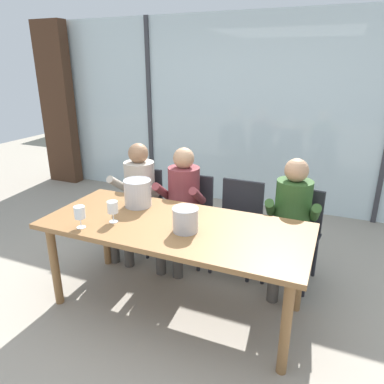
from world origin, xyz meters
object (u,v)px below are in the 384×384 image
object	(u,v)px
chair_right_of_center	(296,228)
ice_bucket_secondary	(185,219)
chair_near_curtain	(141,203)
chair_center	(239,218)
person_maroon_top	(181,199)
wine_glass_near_bucket	(113,208)
chair_left_of_center	(190,211)
wine_glass_by_left_taster	(80,213)
person_olive_shirt	(292,217)
person_beige_jumper	(136,192)
dining_table	(175,233)
ice_bucket_primary	(138,193)

from	to	relation	value
chair_right_of_center	ice_bucket_secondary	distance (m)	1.24
chair_near_curtain	chair_center	distance (m)	1.12
person_maroon_top	wine_glass_near_bucket	xyz separation A→B (m)	(-0.19, -0.88, 0.21)
chair_left_of_center	ice_bucket_secondary	bearing A→B (deg)	-71.59
ice_bucket_secondary	chair_left_of_center	bearing A→B (deg)	111.19
person_maroon_top	wine_glass_by_left_taster	xyz separation A→B (m)	(-0.36, -1.07, 0.22)
chair_near_curtain	chair_right_of_center	distance (m)	1.67
chair_right_of_center	person_olive_shirt	bearing A→B (deg)	-94.01
chair_near_curtain	person_olive_shirt	xyz separation A→B (m)	(1.64, -0.14, 0.17)
person_beige_jumper	wine_glass_by_left_taster	size ratio (longest dim) A/B	6.84
dining_table	person_maroon_top	bearing A→B (deg)	110.89
chair_near_curtain	person_beige_jumper	size ratio (longest dim) A/B	0.73
chair_near_curtain	person_maroon_top	xyz separation A→B (m)	(0.56, -0.14, 0.17)
wine_glass_by_left_taster	ice_bucket_secondary	bearing A→B (deg)	18.74
dining_table	ice_bucket_secondary	bearing A→B (deg)	-31.83
wine_glass_by_left_taster	wine_glass_near_bucket	world-z (taller)	same
chair_center	wine_glass_near_bucket	world-z (taller)	wine_glass_near_bucket
dining_table	wine_glass_by_left_taster	distance (m)	0.75
dining_table	ice_bucket_primary	distance (m)	0.55
person_beige_jumper	chair_right_of_center	bearing A→B (deg)	6.84
chair_right_of_center	person_olive_shirt	distance (m)	0.23
person_olive_shirt	wine_glass_near_bucket	bearing A→B (deg)	-150.75
dining_table	wine_glass_by_left_taster	xyz separation A→B (m)	(-0.63, -0.34, 0.20)
ice_bucket_secondary	ice_bucket_primary	bearing A→B (deg)	153.16
dining_table	wine_glass_by_left_taster	world-z (taller)	wine_glass_by_left_taster
chair_left_of_center	ice_bucket_primary	world-z (taller)	ice_bucket_primary
chair_left_of_center	chair_center	bearing A→B (deg)	-0.87
chair_right_of_center	wine_glass_near_bucket	bearing A→B (deg)	-133.80
dining_table	person_olive_shirt	bearing A→B (deg)	42.11
person_olive_shirt	wine_glass_by_left_taster	world-z (taller)	person_olive_shirt
person_beige_jumper	wine_glass_near_bucket	bearing A→B (deg)	-67.36
person_olive_shirt	dining_table	bearing A→B (deg)	-143.41
chair_right_of_center	wine_glass_by_left_taster	distance (m)	1.94
chair_near_curtain	ice_bucket_primary	world-z (taller)	ice_bucket_primary
chair_center	wine_glass_by_left_taster	world-z (taller)	wine_glass_by_left_taster
person_maroon_top	person_beige_jumper	bearing A→B (deg)	177.49
chair_right_of_center	wine_glass_by_left_taster	xyz separation A→B (m)	(-1.47, -1.21, 0.39)
person_maroon_top	wine_glass_by_left_taster	distance (m)	1.14
dining_table	chair_near_curtain	xyz separation A→B (m)	(-0.83, 0.87, -0.19)
ice_bucket_primary	wine_glass_by_left_taster	bearing A→B (deg)	-107.19
chair_center	dining_table	bearing A→B (deg)	-107.00
person_maroon_top	person_olive_shirt	size ratio (longest dim) A/B	1.00
wine_glass_near_bucket	ice_bucket_primary	bearing A→B (deg)	89.44
dining_table	chair_left_of_center	distance (m)	0.91
chair_left_of_center	person_beige_jumper	size ratio (longest dim) A/B	0.73
chair_left_of_center	chair_center	xyz separation A→B (m)	(0.52, 0.02, 0.00)
person_maroon_top	wine_glass_by_left_taster	size ratio (longest dim) A/B	6.84
chair_left_of_center	person_olive_shirt	distance (m)	1.06
chair_near_curtain	ice_bucket_primary	size ratio (longest dim) A/B	3.57
dining_table	chair_left_of_center	xyz separation A→B (m)	(-0.24, 0.86, -0.19)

